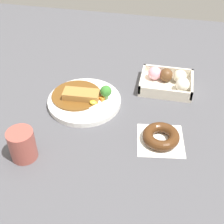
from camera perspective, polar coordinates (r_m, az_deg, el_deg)
The scene contains 5 objects.
ground_plane at distance 1.06m, azimuth -1.63°, elevation 0.15°, with size 1.60×1.60×0.00m, color #4C4C51.
curry_plate at distance 1.09m, azimuth -5.07°, elevation 2.28°, with size 0.25×0.25×0.07m.
donut_box at distance 1.17m, azimuth 10.17°, elevation 5.56°, with size 0.19×0.15×0.06m.
chocolate_ring_donut at distance 0.96m, azimuth 8.86°, elevation -4.44°, with size 0.16×0.16×0.03m.
coffee_mug at distance 0.91m, azimuth -15.96°, elevation -5.72°, with size 0.07×0.07×0.09m, color #9E4C42.
Camera 1 is at (-0.19, 0.78, 0.68)m, focal length 50.43 mm.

